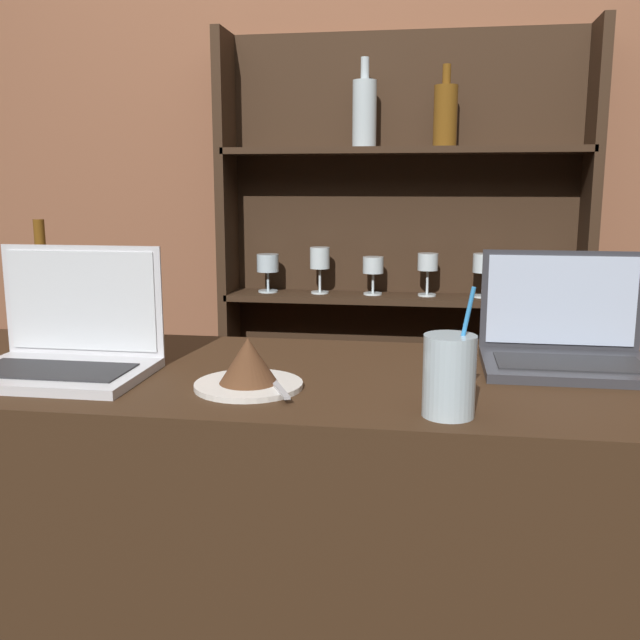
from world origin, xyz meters
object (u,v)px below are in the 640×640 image
at_px(laptop_far, 565,343).
at_px(cake_plate, 249,368).
at_px(wine_bottle_amber, 44,295).
at_px(laptop_near, 66,347).
at_px(water_glass, 449,375).

height_order(laptop_far, cake_plate, laptop_far).
bearing_deg(cake_plate, wine_bottle_amber, 151.16).
bearing_deg(laptop_near, laptop_far, 11.92).
xyz_separation_m(cake_plate, water_glass, (0.35, -0.10, 0.03)).
height_order(laptop_near, cake_plate, laptop_near).
relative_size(laptop_near, laptop_far, 1.03).
distance_m(laptop_far, cake_plate, 0.64).
distance_m(laptop_near, water_glass, 0.74).
bearing_deg(cake_plate, water_glass, -16.25).
bearing_deg(wine_bottle_amber, cake_plate, -28.84).
xyz_separation_m(laptop_near, cake_plate, (0.38, -0.05, -0.01)).
relative_size(cake_plate, wine_bottle_amber, 0.69).
bearing_deg(laptop_far, water_glass, -123.92).
relative_size(cake_plate, water_glass, 0.94).
bearing_deg(laptop_far, laptop_near, -168.08).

